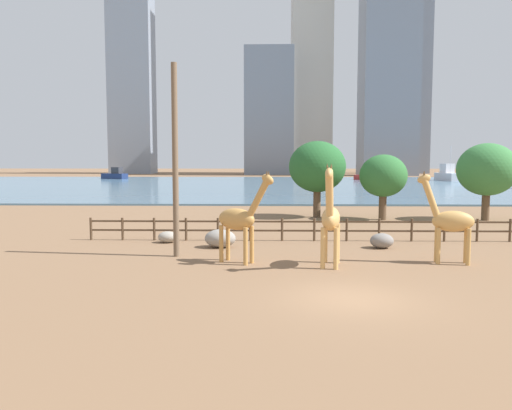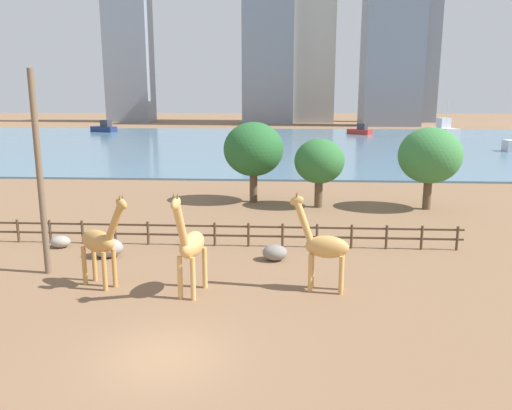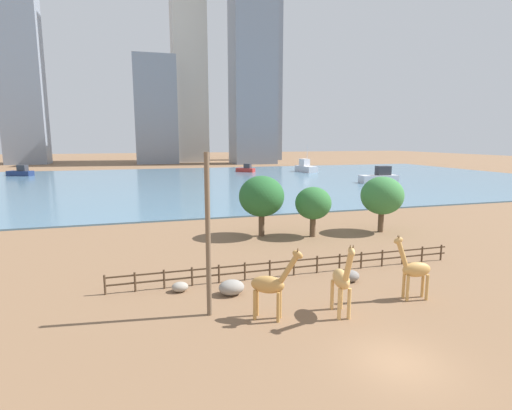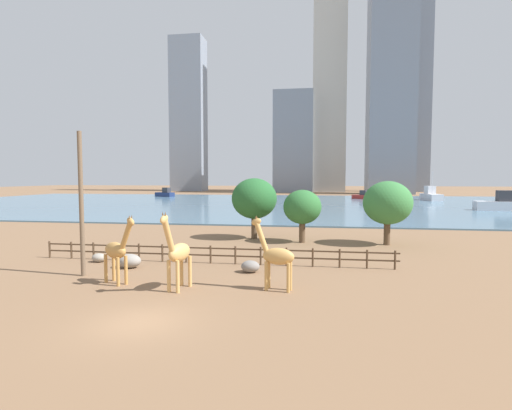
{
  "view_description": "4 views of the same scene",
  "coord_description": "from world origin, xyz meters",
  "px_view_note": "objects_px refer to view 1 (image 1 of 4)",
  "views": [
    {
      "loc": [
        -2.73,
        -16.24,
        4.56
      ],
      "look_at": [
        -3.64,
        18.54,
        1.47
      ],
      "focal_mm": 35.0,
      "sensor_mm": 36.0,
      "label": 1
    },
    {
      "loc": [
        3.74,
        -13.9,
        7.8
      ],
      "look_at": [
        1.84,
        16.12,
        1.43
      ],
      "focal_mm": 35.0,
      "sensor_mm": 36.0,
      "label": 2
    },
    {
      "loc": [
        -10.65,
        -13.81,
        9.77
      ],
      "look_at": [
        1.31,
        26.55,
        2.8
      ],
      "focal_mm": 28.0,
      "sensor_mm": 36.0,
      "label": 3
    },
    {
      "loc": [
        7.51,
        -15.75,
        6.23
      ],
      "look_at": [
        1.16,
        25.1,
        3.37
      ],
      "focal_mm": 28.0,
      "sensor_mm": 36.0,
      "label": 4
    }
  ],
  "objects_px": {
    "giraffe_companion": "(450,221)",
    "tree_right_tall": "(317,167)",
    "boulder_near_fence": "(220,238)",
    "giraffe_young": "(240,219)",
    "giraffe_tall": "(331,219)",
    "boat_tug": "(449,175)",
    "tree_center_broad": "(487,170)",
    "boat_sailboat": "(115,175)",
    "utility_pole": "(175,161)",
    "boat_barge": "(367,176)",
    "tree_left_large": "(383,176)",
    "boulder_by_pole": "(168,237)",
    "boulder_small": "(382,241)"
  },
  "relations": [
    {
      "from": "boat_sailboat",
      "to": "boulder_small",
      "type": "bearing_deg",
      "value": 138.73
    },
    {
      "from": "boulder_near_fence",
      "to": "boat_sailboat",
      "type": "bearing_deg",
      "value": 110.29
    },
    {
      "from": "giraffe_tall",
      "to": "tree_right_tall",
      "type": "distance_m",
      "value": 19.11
    },
    {
      "from": "giraffe_young",
      "to": "boat_tug",
      "type": "bearing_deg",
      "value": 95.54
    },
    {
      "from": "giraffe_tall",
      "to": "utility_pole",
      "type": "distance_m",
      "value": 7.78
    },
    {
      "from": "giraffe_tall",
      "to": "boat_tug",
      "type": "relative_size",
      "value": 0.51
    },
    {
      "from": "giraffe_tall",
      "to": "giraffe_young",
      "type": "height_order",
      "value": "giraffe_tall"
    },
    {
      "from": "boulder_by_pole",
      "to": "boat_barge",
      "type": "distance_m",
      "value": 92.87
    },
    {
      "from": "tree_right_tall",
      "to": "utility_pole",
      "type": "bearing_deg",
      "value": -116.26
    },
    {
      "from": "giraffe_companion",
      "to": "tree_center_broad",
      "type": "distance_m",
      "value": 18.57
    },
    {
      "from": "giraffe_tall",
      "to": "boat_barge",
      "type": "relative_size",
      "value": 0.82
    },
    {
      "from": "boulder_near_fence",
      "to": "boulder_small",
      "type": "height_order",
      "value": "boulder_near_fence"
    },
    {
      "from": "utility_pole",
      "to": "boat_sailboat",
      "type": "xyz_separation_m",
      "value": [
        -33.09,
        97.05,
        -3.39
      ]
    },
    {
      "from": "tree_right_tall",
      "to": "boat_barge",
      "type": "relative_size",
      "value": 1.13
    },
    {
      "from": "giraffe_tall",
      "to": "giraffe_companion",
      "type": "height_order",
      "value": "giraffe_tall"
    },
    {
      "from": "tree_left_large",
      "to": "boat_sailboat",
      "type": "height_order",
      "value": "tree_left_large"
    },
    {
      "from": "utility_pole",
      "to": "tree_center_broad",
      "type": "relative_size",
      "value": 1.54
    },
    {
      "from": "boulder_small",
      "to": "tree_left_large",
      "type": "distance_m",
      "value": 13.33
    },
    {
      "from": "utility_pole",
      "to": "boat_sailboat",
      "type": "bearing_deg",
      "value": 108.83
    },
    {
      "from": "boulder_by_pole",
      "to": "boat_barge",
      "type": "relative_size",
      "value": 0.2
    },
    {
      "from": "boulder_small",
      "to": "boat_sailboat",
      "type": "relative_size",
      "value": 0.18
    },
    {
      "from": "boulder_by_pole",
      "to": "boat_barge",
      "type": "xyz_separation_m",
      "value": [
        28.26,
        88.46,
        0.71
      ]
    },
    {
      "from": "boulder_near_fence",
      "to": "giraffe_young",
      "type": "bearing_deg",
      "value": -72.48
    },
    {
      "from": "boulder_small",
      "to": "tree_center_broad",
      "type": "xyz_separation_m",
      "value": [
        10.68,
        12.49,
        3.49
      ]
    },
    {
      "from": "boat_tug",
      "to": "boulder_near_fence",
      "type": "bearing_deg",
      "value": -32.51
    },
    {
      "from": "boulder_near_fence",
      "to": "boulder_small",
      "type": "xyz_separation_m",
      "value": [
        8.48,
        -0.01,
        -0.09
      ]
    },
    {
      "from": "boat_barge",
      "to": "giraffe_companion",
      "type": "bearing_deg",
      "value": 123.01
    },
    {
      "from": "giraffe_young",
      "to": "tree_left_large",
      "type": "height_order",
      "value": "tree_left_large"
    },
    {
      "from": "tree_right_tall",
      "to": "boat_tug",
      "type": "distance_m",
      "value": 79.79
    },
    {
      "from": "giraffe_tall",
      "to": "giraffe_young",
      "type": "xyz_separation_m",
      "value": [
        -3.95,
        0.66,
        -0.11
      ]
    },
    {
      "from": "boulder_near_fence",
      "to": "tree_center_broad",
      "type": "bearing_deg",
      "value": 33.08
    },
    {
      "from": "utility_pole",
      "to": "boulder_small",
      "type": "distance_m",
      "value": 11.42
    },
    {
      "from": "tree_left_large",
      "to": "boulder_small",
      "type": "bearing_deg",
      "value": -102.82
    },
    {
      "from": "giraffe_companion",
      "to": "utility_pole",
      "type": "height_order",
      "value": "utility_pole"
    },
    {
      "from": "giraffe_young",
      "to": "boat_sailboat",
      "type": "bearing_deg",
      "value": 140.36
    },
    {
      "from": "giraffe_companion",
      "to": "tree_right_tall",
      "type": "distance_m",
      "value": 18.76
    },
    {
      "from": "giraffe_young",
      "to": "giraffe_tall",
      "type": "bearing_deg",
      "value": 20.72
    },
    {
      "from": "utility_pole",
      "to": "boat_barge",
      "type": "distance_m",
      "value": 96.36
    },
    {
      "from": "utility_pole",
      "to": "boat_tug",
      "type": "relative_size",
      "value": 1.03
    },
    {
      "from": "giraffe_young",
      "to": "tree_center_broad",
      "type": "relative_size",
      "value": 0.7
    },
    {
      "from": "giraffe_young",
      "to": "boulder_small",
      "type": "height_order",
      "value": "giraffe_young"
    },
    {
      "from": "boulder_by_pole",
      "to": "tree_center_broad",
      "type": "height_order",
      "value": "tree_center_broad"
    },
    {
      "from": "giraffe_young",
      "to": "boat_sailboat",
      "type": "distance_m",
      "value": 104.98
    },
    {
      "from": "utility_pole",
      "to": "boulder_near_fence",
      "type": "height_order",
      "value": "utility_pole"
    },
    {
      "from": "tree_right_tall",
      "to": "boat_tug",
      "type": "bearing_deg",
      "value": 63.26
    },
    {
      "from": "boulder_near_fence",
      "to": "tree_right_tall",
      "type": "bearing_deg",
      "value": 65.75
    },
    {
      "from": "tree_left_large",
      "to": "tree_center_broad",
      "type": "distance_m",
      "value": 7.82
    },
    {
      "from": "giraffe_young",
      "to": "boat_tug",
      "type": "distance_m",
      "value": 98.5
    },
    {
      "from": "tree_right_tall",
      "to": "boat_sailboat",
      "type": "bearing_deg",
      "value": 117.29
    },
    {
      "from": "utility_pole",
      "to": "boat_sailboat",
      "type": "relative_size",
      "value": 1.33
    }
  ]
}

